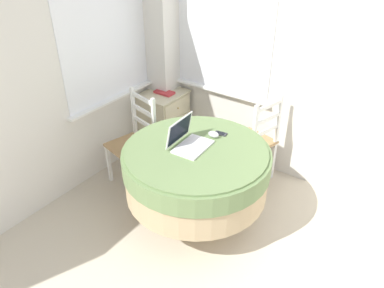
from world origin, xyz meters
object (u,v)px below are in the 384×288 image
at_px(laptop, 188,141).
at_px(cell_phone, 221,133).
at_px(corner_cabinet, 164,120).
at_px(dining_chair_near_back_window, 135,143).
at_px(dining_chair_near_right_window, 254,142).
at_px(computer_mouse, 214,134).
at_px(book_on_cabinet, 164,92).
at_px(round_dining_table, 196,168).

height_order(laptop, cell_phone, laptop).
bearing_deg(laptop, corner_cabinet, 48.33).
bearing_deg(dining_chair_near_back_window, dining_chair_near_right_window, -53.97).
bearing_deg(corner_cabinet, cell_phone, -116.24).
distance_m(dining_chair_near_right_window, corner_cabinet, 1.18).
xyz_separation_m(laptop, computer_mouse, (0.25, -0.09, -0.02)).
bearing_deg(dining_chair_near_back_window, computer_mouse, -83.17).
bearing_deg(laptop, book_on_cabinet, 47.76).
bearing_deg(cell_phone, book_on_cabinet, 63.30).
height_order(computer_mouse, corner_cabinet, computer_mouse).
xyz_separation_m(laptop, dining_chair_near_back_window, (0.14, 0.77, -0.36)).
relative_size(round_dining_table, dining_chair_near_right_window, 1.29).
bearing_deg(dining_chair_near_back_window, corner_cabinet, 15.68).
relative_size(computer_mouse, book_on_cabinet, 0.46).
xyz_separation_m(cell_phone, dining_chair_near_right_window, (0.52, -0.09, -0.32)).
bearing_deg(round_dining_table, corner_cabinet, 50.68).
xyz_separation_m(dining_chair_near_back_window, book_on_cabinet, (0.72, 0.18, 0.24)).
xyz_separation_m(computer_mouse, book_on_cabinet, (0.62, 1.04, -0.09)).
relative_size(laptop, cell_phone, 2.99).
bearing_deg(dining_chair_near_right_window, book_on_cabinet, 89.39).
distance_m(laptop, book_on_cabinet, 1.29).
height_order(dining_chair_near_back_window, dining_chair_near_right_window, same).
bearing_deg(laptop, computer_mouse, -20.76).
height_order(cell_phone, book_on_cabinet, cell_phone).
height_order(dining_chair_near_back_window, book_on_cabinet, dining_chair_near_back_window).
distance_m(round_dining_table, dining_chair_near_right_window, 0.87).
height_order(laptop, corner_cabinet, laptop).
height_order(computer_mouse, cell_phone, computer_mouse).
distance_m(laptop, computer_mouse, 0.26).
bearing_deg(cell_phone, corner_cabinet, 63.76).
relative_size(round_dining_table, computer_mouse, 12.23).
bearing_deg(book_on_cabinet, dining_chair_near_right_window, -90.61).
relative_size(cell_phone, dining_chair_near_right_window, 0.12).
distance_m(round_dining_table, cell_phone, 0.38).
bearing_deg(computer_mouse, book_on_cabinet, 59.41).
bearing_deg(corner_cabinet, dining_chair_near_right_window, -90.47).
xyz_separation_m(computer_mouse, dining_chair_near_right_window, (0.60, -0.11, -0.34)).
bearing_deg(dining_chair_near_back_window, laptop, -100.61).
bearing_deg(round_dining_table, cell_phone, -5.89).
relative_size(round_dining_table, cell_phone, 10.62).
height_order(round_dining_table, cell_phone, cell_phone).
bearing_deg(dining_chair_near_right_window, corner_cabinet, 89.53).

